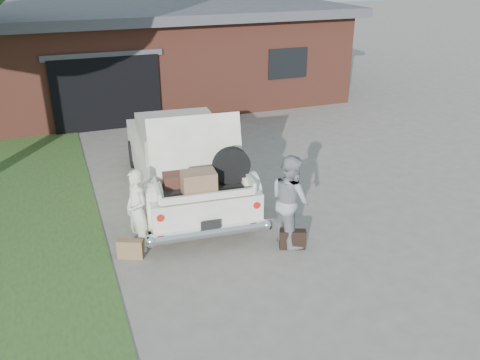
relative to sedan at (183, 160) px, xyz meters
name	(u,v)px	position (x,y,z in m)	size (l,w,h in m)	color
ground	(251,246)	(0.55, -2.69, -0.80)	(90.00, 90.00, 0.00)	gray
house	(161,51)	(1.53, 8.78, 0.87)	(12.80, 7.80, 3.30)	brown
sedan	(183,160)	(0.00, 0.00, 0.00)	(2.52, 5.59, 2.23)	white
woman_left	(137,211)	(-1.38, -2.04, -0.02)	(0.57, 0.37, 1.56)	beige
woman_right	(290,200)	(1.28, -2.76, 0.06)	(0.84, 0.65, 1.73)	gray
suitcase_left	(130,249)	(-1.60, -2.28, -0.62)	(0.46, 0.15, 0.35)	olive
suitcase_right	(293,239)	(1.23, -3.01, -0.62)	(0.48, 0.15, 0.37)	black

